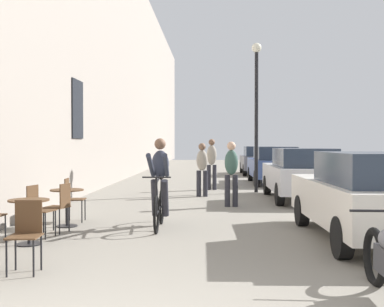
{
  "coord_description": "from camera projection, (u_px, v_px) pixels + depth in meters",
  "views": [
    {
      "loc": [
        0.7,
        -3.44,
        1.61
      ],
      "look_at": [
        -0.07,
        16.1,
        1.2
      ],
      "focal_mm": 45.41,
      "sensor_mm": 36.0,
      "label": 1
    }
  ],
  "objects": [
    {
      "name": "building_facade_left",
      "position": [
        96.0,
        42.0,
        17.51
      ],
      "size": [
        0.54,
        68.0,
        10.54
      ],
      "color": "gray",
      "rests_on": "ground_plane"
    },
    {
      "name": "cafe_chair_near_toward_street",
      "position": [
        26.0,
        231.0,
        6.06
      ],
      "size": [
        0.4,
        0.4,
        0.89
      ],
      "color": "black",
      "rests_on": "ground_plane"
    },
    {
      "name": "cafe_table_mid",
      "position": [
        29.0,
        212.0,
        7.7
      ],
      "size": [
        0.64,
        0.64,
        0.72
      ],
      "color": "black",
      "rests_on": "ground_plane"
    },
    {
      "name": "cafe_chair_mid_toward_street",
      "position": [
        38.0,
        207.0,
        8.31
      ],
      "size": [
        0.45,
        0.45,
        0.89
      ],
      "color": "black",
      "rests_on": "ground_plane"
    },
    {
      "name": "cafe_table_far",
      "position": [
        67.0,
        200.0,
        9.38
      ],
      "size": [
        0.64,
        0.64,
        0.72
      ],
      "color": "black",
      "rests_on": "ground_plane"
    },
    {
      "name": "cafe_chair_far_toward_street",
      "position": [
        60.0,
        204.0,
        8.72
      ],
      "size": [
        0.46,
        0.46,
        0.89
      ],
      "color": "black",
      "rests_on": "ground_plane"
    },
    {
      "name": "cafe_chair_far_toward_wall",
      "position": [
        72.0,
        196.0,
        9.98
      ],
      "size": [
        0.4,
        0.4,
        0.89
      ],
      "color": "black",
      "rests_on": "ground_plane"
    },
    {
      "name": "cyclist_on_bicycle",
      "position": [
        160.0,
        185.0,
        9.32
      ],
      "size": [
        0.52,
        1.76,
        1.74
      ],
      "color": "black",
      "rests_on": "ground_plane"
    },
    {
      "name": "pedestrian_near",
      "position": [
        231.0,
        170.0,
        12.32
      ],
      "size": [
        0.36,
        0.27,
        1.66
      ],
      "color": "#26262D",
      "rests_on": "ground_plane"
    },
    {
      "name": "pedestrian_mid",
      "position": [
        202.0,
        166.0,
        14.68
      ],
      "size": [
        0.35,
        0.25,
        1.62
      ],
      "color": "#26262D",
      "rests_on": "ground_plane"
    },
    {
      "name": "pedestrian_far",
      "position": [
        212.0,
        161.0,
        16.82
      ],
      "size": [
        0.34,
        0.24,
        1.76
      ],
      "color": "#26262D",
      "rests_on": "ground_plane"
    },
    {
      "name": "street_lamp",
      "position": [
        256.0,
        98.0,
        15.89
      ],
      "size": [
        0.32,
        0.32,
        4.9
      ],
      "color": "black",
      "rests_on": "ground_plane"
    },
    {
      "name": "parked_car_nearest",
      "position": [
        368.0,
        195.0,
        7.96
      ],
      "size": [
        1.81,
        4.16,
        1.47
      ],
      "color": "beige",
      "rests_on": "ground_plane"
    },
    {
      "name": "parked_car_second",
      "position": [
        301.0,
        173.0,
        13.74
      ],
      "size": [
        1.77,
        4.15,
        1.48
      ],
      "color": "#B7B7BC",
      "rests_on": "ground_plane"
    },
    {
      "name": "parked_car_third",
      "position": [
        273.0,
        165.0,
        19.33
      ],
      "size": [
        1.78,
        4.18,
        1.48
      ],
      "color": "#384C84",
      "rests_on": "ground_plane"
    },
    {
      "name": "parked_car_fourth",
      "position": [
        258.0,
        160.0,
        25.09
      ],
      "size": [
        1.76,
        4.12,
        1.46
      ],
      "color": "#595960",
      "rests_on": "ground_plane"
    }
  ]
}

